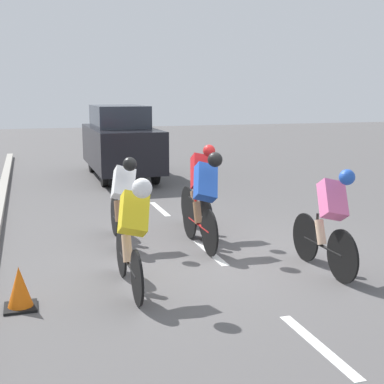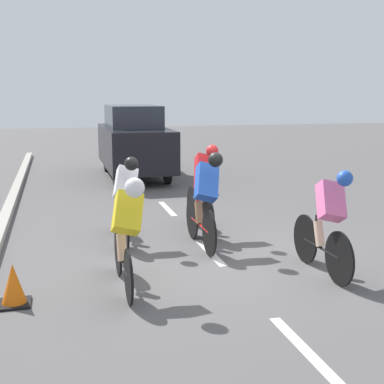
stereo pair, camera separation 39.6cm
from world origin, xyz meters
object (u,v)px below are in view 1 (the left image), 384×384
object	(u,v)px
cyclist_yellow	(133,230)
support_car	(120,141)
cyclist_red	(199,188)
traffic_cone	(20,288)
cyclist_pink	(329,219)
cyclist_blue	(204,198)
cyclist_white	(122,198)

from	to	relation	value
cyclist_yellow	support_car	xyz separation A→B (m)	(-1.38, -8.90, 0.25)
cyclist_yellow	cyclist_red	size ratio (longest dim) A/B	0.96
cyclist_yellow	traffic_cone	world-z (taller)	cyclist_yellow
cyclist_yellow	cyclist_pink	bearing A→B (deg)	178.47
cyclist_pink	cyclist_red	world-z (taller)	cyclist_red
cyclist_red	support_car	bearing A→B (deg)	-87.87
cyclist_pink	cyclist_red	size ratio (longest dim) A/B	0.94
traffic_cone	cyclist_blue	bearing A→B (deg)	-148.63
support_car	traffic_cone	size ratio (longest dim) A/B	8.73
cyclist_pink	cyclist_blue	xyz separation A→B (m)	(1.23, -1.60, 0.06)
cyclist_red	support_car	distance (m)	6.51
cyclist_blue	cyclist_yellow	bearing A→B (deg)	47.36
cyclist_yellow	cyclist_pink	xyz separation A→B (m)	(-2.64, 0.07, -0.03)
support_car	traffic_cone	bearing A→B (deg)	73.32
cyclist_red	traffic_cone	distance (m)	3.93
cyclist_blue	traffic_cone	world-z (taller)	cyclist_blue
traffic_cone	support_car	bearing A→B (deg)	-106.68
cyclist_yellow	cyclist_red	world-z (taller)	cyclist_red
cyclist_yellow	support_car	bearing A→B (deg)	-98.82
cyclist_pink	cyclist_blue	size ratio (longest dim) A/B	0.96
cyclist_pink	support_car	bearing A→B (deg)	-82.01
cyclist_blue	support_car	world-z (taller)	support_car
support_car	cyclist_pink	bearing A→B (deg)	97.99
cyclist_yellow	support_car	size ratio (longest dim) A/B	0.39
traffic_cone	cyclist_pink	bearing A→B (deg)	-179.06
cyclist_white	cyclist_yellow	size ratio (longest dim) A/B	0.98
cyclist_red	traffic_cone	size ratio (longest dim) A/B	3.58
support_car	cyclist_blue	bearing A→B (deg)	90.24
cyclist_white	cyclist_yellow	world-z (taller)	cyclist_yellow
cyclist_pink	cyclist_blue	world-z (taller)	cyclist_blue
cyclist_pink	support_car	size ratio (longest dim) A/B	0.39
cyclist_blue	traffic_cone	size ratio (longest dim) A/B	3.52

